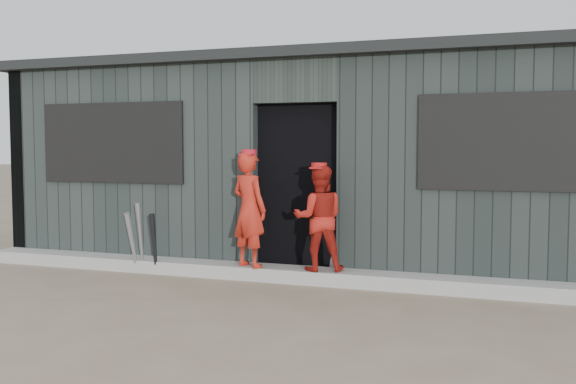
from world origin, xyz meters
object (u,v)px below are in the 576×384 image
at_px(bat_right, 154,244).
at_px(player_red_right, 319,218).
at_px(player_red_left, 249,209).
at_px(dugout, 329,163).
at_px(bat_left, 132,243).
at_px(bat_mid, 140,238).
at_px(player_grey_back, 349,222).

height_order(bat_right, player_red_right, player_red_right).
distance_m(player_red_left, dugout, 1.89).
relative_size(bat_left, player_red_right, 0.66).
xyz_separation_m(bat_mid, dugout, (1.80, 1.85, 0.86)).
distance_m(bat_right, dugout, 2.64).
relative_size(player_red_left, player_red_right, 1.12).
xyz_separation_m(bat_left, bat_right, (0.27, 0.04, -0.01)).
distance_m(bat_right, player_red_right, 2.00).
height_order(bat_left, dugout, dugout).
bearing_deg(player_red_right, bat_right, -13.23).
bearing_deg(dugout, player_red_left, -103.87).
distance_m(bat_mid, dugout, 2.72).
distance_m(bat_mid, player_grey_back, 2.46).
bearing_deg(player_red_right, dugout, -96.08).
xyz_separation_m(bat_left, bat_mid, (0.06, 0.08, 0.05)).
height_order(bat_mid, dugout, dugout).
height_order(player_red_left, dugout, dugout).
relative_size(bat_mid, player_grey_back, 0.66).
xyz_separation_m(player_red_left, dugout, (0.44, 1.77, 0.49)).
xyz_separation_m(player_red_right, player_grey_back, (0.21, 0.51, -0.09)).
bearing_deg(dugout, player_grey_back, -64.86).
bearing_deg(player_red_left, bat_mid, 27.27).
xyz_separation_m(player_grey_back, dugout, (-0.57, 1.22, 0.65)).
bearing_deg(bat_right, player_red_left, 5.93).
height_order(player_red_right, dugout, dugout).
bearing_deg(bat_left, bat_right, 8.20).
bearing_deg(bat_right, player_grey_back, 17.26).
bearing_deg(bat_mid, bat_left, -128.00).
xyz_separation_m(bat_right, player_grey_back, (2.16, 0.67, 0.27)).
relative_size(bat_left, dugout, 0.09).
relative_size(player_red_right, dugout, 0.14).
distance_m(player_red_left, player_grey_back, 1.16).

